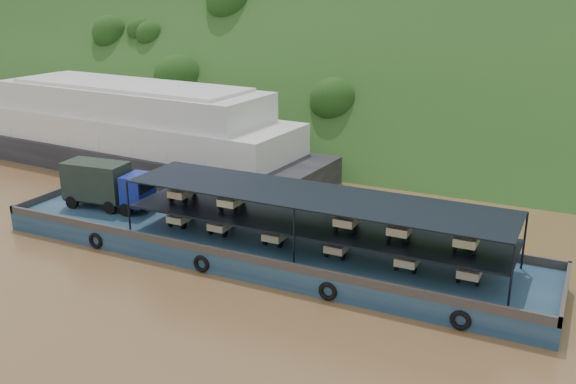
% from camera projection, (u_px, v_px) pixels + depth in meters
% --- Properties ---
extents(ground, '(160.00, 160.00, 0.00)m').
position_uv_depth(ground, '(296.00, 260.00, 39.36)').
color(ground, brown).
rests_on(ground, ground).
extents(hillside, '(140.00, 39.60, 39.60)m').
position_uv_depth(hillside, '(437.00, 138.00, 70.09)').
color(hillside, '#1F3B15').
rests_on(hillside, ground).
extents(cargo_barge, '(35.00, 7.18, 4.54)m').
position_uv_depth(cargo_barge, '(249.00, 238.00, 39.84)').
color(cargo_barge, '#132943').
rests_on(cargo_barge, ground).
extents(passenger_ferry, '(38.32, 11.90, 7.65)m').
position_uv_depth(passenger_ferry, '(133.00, 131.00, 58.42)').
color(passenger_ferry, black).
rests_on(passenger_ferry, ground).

